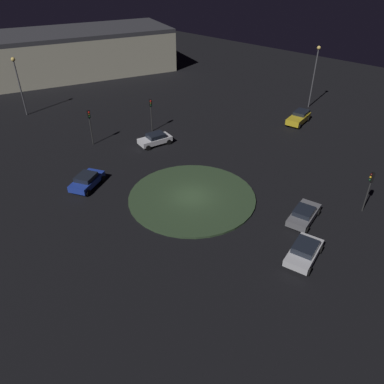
{
  "coord_description": "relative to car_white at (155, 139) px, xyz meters",
  "views": [
    {
      "loc": [
        20.11,
        -22.35,
        20.51
      ],
      "look_at": [
        0.0,
        0.0,
        0.67
      ],
      "focal_mm": 35.15,
      "sensor_mm": 36.0,
      "label": 1
    }
  ],
  "objects": [
    {
      "name": "ground_plane",
      "position": [
        11.12,
        -5.64,
        -0.74
      ],
      "size": [
        119.78,
        119.78,
        0.0
      ],
      "primitive_type": "plane",
      "color": "black"
    },
    {
      "name": "roundabout_island",
      "position": [
        11.12,
        -5.64,
        -0.65
      ],
      "size": [
        12.27,
        12.27,
        0.19
      ],
      "primitive_type": "cylinder",
      "color": "#2D4228",
      "rests_on": "ground_plane"
    },
    {
      "name": "car_white",
      "position": [
        0.0,
        0.0,
        0.0
      ],
      "size": [
        2.82,
        4.3,
        1.42
      ],
      "rotation": [
        0.0,
        0.0,
        1.32
      ],
      "color": "white",
      "rests_on": "ground_plane"
    },
    {
      "name": "car_blue",
      "position": [
        1.91,
        -11.22,
        -0.01
      ],
      "size": [
        3.31,
        4.37,
        1.39
      ],
      "rotation": [
        0.0,
        0.0,
        1.98
      ],
      "color": "#1E38A5",
      "rests_on": "ground_plane"
    },
    {
      "name": "car_silver",
      "position": [
        23.19,
        -6.1,
        -0.01
      ],
      "size": [
        2.64,
        4.23,
        1.37
      ],
      "rotation": [
        0.0,
        0.0,
        4.87
      ],
      "color": "silver",
      "rests_on": "ground_plane"
    },
    {
      "name": "car_yellow",
      "position": [
        9.72,
        17.74,
        0.05
      ],
      "size": [
        2.5,
        4.61,
        1.49
      ],
      "rotation": [
        0.0,
        0.0,
        4.83
      ],
      "color": "gold",
      "rests_on": "ground_plane"
    },
    {
      "name": "car_grey",
      "position": [
        20.83,
        -1.7,
        -0.07
      ],
      "size": [
        2.46,
        4.31,
        1.28
      ],
      "rotation": [
        0.0,
        0.0,
        -1.43
      ],
      "color": "slate",
      "rests_on": "ground_plane"
    },
    {
      "name": "traffic_light_northwest",
      "position": [
        -3.19,
        2.44,
        2.32
      ],
      "size": [
        0.4,
        0.37,
        4.31
      ],
      "rotation": [
        0.0,
        0.0,
        -0.51
      ],
      "color": "#2D2D2D",
      "rests_on": "ground_plane"
    },
    {
      "name": "traffic_light_northeast",
      "position": [
        24.19,
        3.28,
        2.15
      ],
      "size": [
        0.4,
        0.37,
        4.05
      ],
      "rotation": [
        0.0,
        0.0,
        -2.54
      ],
      "color": "#2D2D2D",
      "rests_on": "ground_plane"
    },
    {
      "name": "traffic_light_west",
      "position": [
        -5.66,
        -5.1,
        2.36
      ],
      "size": [
        0.36,
        0.31,
        4.38
      ],
      "rotation": [
        0.0,
        0.0,
        -0.03
      ],
      "color": "#2D2D2D",
      "rests_on": "ground_plane"
    },
    {
      "name": "streetlamp_west",
      "position": [
        -20.81,
        -5.75,
        4.68
      ],
      "size": [
        0.55,
        0.55,
        8.06
      ],
      "color": "#4C4C51",
      "rests_on": "ground_plane"
    },
    {
      "name": "streetlamp_north",
      "position": [
        7.88,
        24.29,
        4.96
      ],
      "size": [
        0.52,
        0.52,
        8.82
      ],
      "color": "#4C4C51",
      "rests_on": "ground_plane"
    },
    {
      "name": "store_building",
      "position": [
        -33.14,
        12.09,
        3.08
      ],
      "size": [
        25.55,
        36.12,
        7.64
      ],
      "rotation": [
        0.0,
        0.0,
        4.33
      ],
      "color": "#B7B299",
      "rests_on": "ground_plane"
    }
  ]
}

